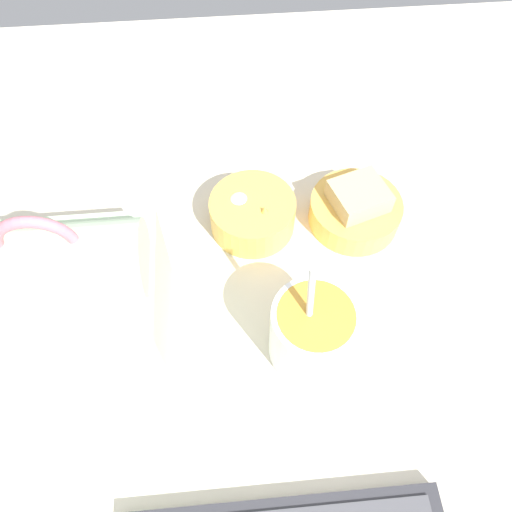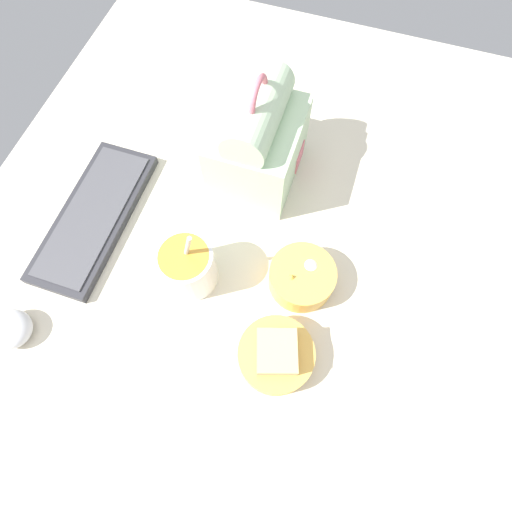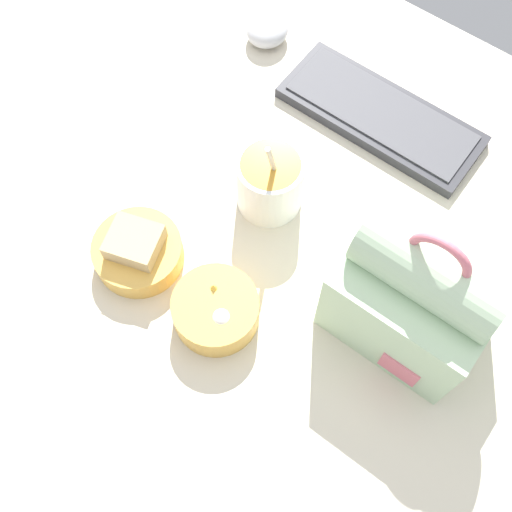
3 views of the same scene
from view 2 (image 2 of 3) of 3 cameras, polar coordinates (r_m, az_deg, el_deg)
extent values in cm
cube|color=beige|center=(69.50, -0.41, -4.98)|extent=(140.00, 110.00, 2.00)
cube|color=#2D2D33|center=(78.93, -22.07, 5.26)|extent=(30.39, 11.75, 1.80)
cube|color=#47474C|center=(78.08, -22.34, 5.62)|extent=(27.96, 9.63, 0.30)
cube|color=#B7D6AD|center=(74.04, 0.27, 14.95)|extent=(17.90, 14.28, 13.51)
cylinder|color=#B7D6AD|center=(67.33, 0.30, 19.57)|extent=(17.00, 7.43, 7.43)
cube|color=#DB707F|center=(77.32, 6.27, 13.89)|extent=(5.01, 0.30, 4.05)
torus|color=#DB707F|center=(64.91, 0.32, 21.57)|extent=(7.26, 1.00, 7.26)
cylinder|color=white|center=(65.96, -9.69, -1.56)|extent=(9.07, 9.07, 9.12)
cylinder|color=gold|center=(62.08, -10.30, -0.12)|extent=(7.99, 7.99, 0.60)
cylinder|color=silver|center=(61.00, -9.87, 0.79)|extent=(0.70, 3.22, 10.34)
cylinder|color=#EAB24C|center=(64.12, 2.87, -13.96)|extent=(11.92, 11.92, 3.62)
cube|color=tan|center=(62.15, 2.95, -13.67)|extent=(8.08, 7.70, 5.07)
cylinder|color=#EAB24C|center=(67.17, 6.55, -3.08)|extent=(11.06, 11.06, 4.68)
ellipsoid|color=white|center=(66.80, 7.70, -1.70)|extent=(3.01, 3.01, 3.54)
cone|color=#EFBC47|center=(65.50, 5.04, -3.39)|extent=(5.00, 5.00, 3.97)
sphere|color=black|center=(67.43, 9.36, -3.63)|extent=(1.33, 1.33, 1.33)
sphere|color=black|center=(67.57, 8.94, -3.13)|extent=(1.33, 1.33, 1.33)
sphere|color=black|center=(67.56, 8.31, -2.89)|extent=(1.33, 1.33, 1.33)
ellipsoid|color=silver|center=(75.73, -31.69, -8.87)|extent=(6.54, 7.05, 3.80)
camera|label=1|loc=(0.49, -48.74, 38.84)|focal=35.00mm
camera|label=3|loc=(0.51, 86.99, 50.27)|focal=45.00mm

